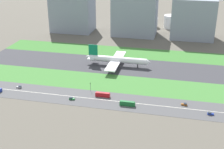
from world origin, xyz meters
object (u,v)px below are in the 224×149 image
(bus_1, at_px, (127,104))
(fuel_tank_west, at_px, (151,22))
(car_1, at_px, (72,99))
(car_2, at_px, (184,104))
(fuel_tank_east, at_px, (196,23))
(car_4, at_px, (210,114))
(terminal_building, at_px, (73,13))
(car_3, at_px, (19,87))
(bus_0, at_px, (103,95))
(traffic_light, at_px, (90,86))
(fuel_tank_centre, at_px, (171,22))
(office_tower, at_px, (193,18))
(hangar_building, at_px, (135,15))
(airliner, at_px, (116,60))

(bus_1, relative_size, fuel_tank_west, 0.60)
(car_1, height_order, car_2, same)
(fuel_tank_east, bearing_deg, car_2, -92.87)
(car_4, xyz_separation_m, bus_1, (-59.63, 0.00, 0.90))
(car_2, xyz_separation_m, terminal_building, (-151.17, 182.00, 23.67))
(car_3, bearing_deg, car_4, -3.73)
(fuel_tank_east, bearing_deg, terminal_building, -164.53)
(car_1, xyz_separation_m, bus_0, (22.22, 10.00, 0.90))
(traffic_light, relative_size, fuel_tank_east, 0.40)
(car_2, xyz_separation_m, fuel_tank_centre, (-22.28, 227.00, 7.91))
(car_4, distance_m, fuel_tank_east, 237.23)
(bus_1, xyz_separation_m, fuel_tank_centre, (19.25, 237.00, 7.02))
(bus_1, relative_size, car_3, 2.64)
(bus_0, xyz_separation_m, fuel_tank_west, (12.37, 227.00, 4.61))
(car_4, relative_size, fuel_tank_centre, 0.21)
(car_4, relative_size, car_2, 1.00)
(car_2, relative_size, fuel_tank_east, 0.25)
(bus_1, bearing_deg, office_tower, -103.78)
(car_4, xyz_separation_m, car_2, (-18.09, 10.00, 0.00))
(bus_0, xyz_separation_m, hangar_building, (-4.08, 182.00, 24.33))
(office_tower, bearing_deg, airliner, -122.44)
(bus_0, bearing_deg, airliner, 93.16)
(office_tower, bearing_deg, car_4, -86.26)
(bus_1, bearing_deg, car_3, -6.10)
(fuel_tank_centre, bearing_deg, terminal_building, -160.75)
(car_3, bearing_deg, office_tower, 52.30)
(hangar_building, bearing_deg, bus_0, -88.72)
(car_1, distance_m, car_4, 103.44)
(car_4, distance_m, car_2, 20.67)
(car_2, bearing_deg, car_1, -173.32)
(terminal_building, distance_m, fuel_tank_west, 111.52)
(car_3, bearing_deg, car_1, -11.36)
(car_3, xyz_separation_m, fuel_tank_east, (146.52, 227.00, 7.98))
(car_1, bearing_deg, fuel_tank_west, -98.30)
(car_4, xyz_separation_m, bus_0, (-81.23, 10.00, 0.90))
(airliner, bearing_deg, bus_0, -86.84)
(car_3, bearing_deg, hangar_building, 69.54)
(bus_0, distance_m, hangar_building, 183.66)
(car_4, xyz_separation_m, car_3, (-153.21, 10.00, 0.00))
(car_1, bearing_deg, bus_0, -155.77)
(airliner, distance_m, car_1, 80.33)
(bus_0, distance_m, fuel_tank_west, 227.38)
(car_1, distance_m, hangar_building, 194.50)
(fuel_tank_west, distance_m, fuel_tank_east, 62.21)
(car_1, bearing_deg, fuel_tank_east, -112.21)
(car_3, height_order, office_tower, office_tower)
(fuel_tank_west, bearing_deg, fuel_tank_centre, 0.00)
(car_2, xyz_separation_m, car_3, (-135.12, 0.00, 0.00))
(car_4, height_order, fuel_tank_east, fuel_tank_east)
(hangar_building, distance_m, office_tower, 72.78)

